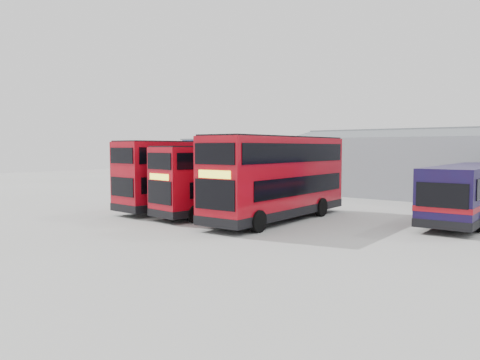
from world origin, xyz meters
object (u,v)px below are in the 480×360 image
double_decker_centre (226,181)px  double_decker_right (278,179)px  single_decker_blue (468,194)px  panel_van (195,177)px  office_block (248,162)px  maintenance_shed (473,167)px  double_decker_left (191,175)px

double_decker_centre → double_decker_right: double_decker_right is taller
single_decker_blue → panel_van: bearing=-14.9°
office_block → maintenance_shed: size_ratio=0.40×
double_decker_centre → double_decker_right: 3.88m
single_decker_blue → maintenance_shed: bearing=-80.5°
maintenance_shed → single_decker_blue: maintenance_shed is taller
double_decker_left → double_decker_right: 7.37m
double_decker_centre → double_decker_right: bearing=6.8°
double_decker_left → panel_van: (-11.91, 12.46, -1.19)m
double_decker_centre → double_decker_left: bearing=179.7°
double_decker_left → double_decker_centre: size_ratio=1.07×
double_decker_centre → panel_van: size_ratio=2.13×
office_block → double_decker_right: (16.17, -17.82, -0.18)m
double_decker_centre → double_decker_right: (3.87, 0.05, 0.28)m
office_block → double_decker_left: bearing=-63.3°
double_decker_right → double_decker_left: bearing=175.0°
double_decker_right → double_decker_centre: bearing=178.3°
double_decker_right → panel_van: bearing=144.0°
double_decker_right → panel_van: 23.17m
office_block → double_decker_right: 24.06m
double_decker_right → single_decker_blue: double_decker_right is taller
office_block → panel_van: (-3.11, -5.03, -1.48)m
maintenance_shed → single_decker_blue: size_ratio=2.58×
office_block → single_decker_blue: bearing=-24.7°
double_decker_left → panel_van: bearing=-43.1°
panel_van → double_decker_centre: bearing=-18.8°
maintenance_shed → double_decker_centre: bearing=-116.0°
office_block → maintenance_shed: (22.00, 2.01, 0.02)m
maintenance_shed → double_decker_left: 23.54m
double_decker_centre → panel_van: (-15.41, 12.84, -1.02)m
office_block → panel_van: 6.10m
maintenance_shed → double_decker_left: bearing=-124.1°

